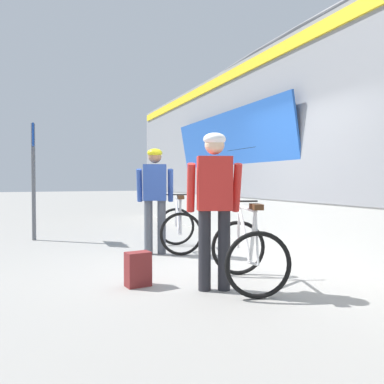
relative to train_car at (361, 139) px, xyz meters
The scene contains 9 objects.
ground_plane 3.70m from the train_car, behind, with size 80.00×80.00×0.00m, color gray.
train_car is the anchor object (origin of this frame).
cyclist_near_in_red 3.81m from the train_car, 160.85° to the right, with size 0.66×0.45×1.76m.
cyclist_far_in_blue 3.74m from the train_car, 163.06° to the left, with size 0.66×0.46×1.76m.
bicycle_near_white 3.64m from the train_car, 158.52° to the right, with size 1.01×1.24×0.99m.
bicycle_far_silver 3.58m from the train_car, 157.12° to the left, with size 0.98×1.22×0.99m.
backpack_on_platform 4.65m from the train_car, behind, with size 0.28×0.18×0.40m, color maroon.
water_bottle_near_the_bikes 3.40m from the train_car, 157.87° to the left, with size 0.07×0.07×0.21m, color silver.
platform_sign_post 6.35m from the train_car, 146.82° to the left, with size 0.08×0.70×2.40m.
Camera 1 is at (-2.28, -4.82, 1.23)m, focal length 35.70 mm.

